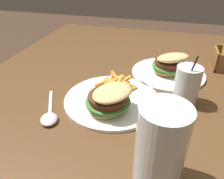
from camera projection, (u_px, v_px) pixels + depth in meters
name	position (u px, v px, depth m)	size (l,w,h in m)	color
dining_table	(134.00, 110.00, 0.79)	(1.43, 1.18, 0.76)	brown
meal_plate_near	(111.00, 98.00, 0.66)	(0.30, 0.30, 0.09)	white
beer_glass	(160.00, 149.00, 0.41)	(0.10, 0.10, 0.18)	silver
juice_glass	(187.00, 86.00, 0.66)	(0.08, 0.08, 0.17)	silver
spoon	(49.00, 118.00, 0.61)	(0.18, 0.11, 0.02)	silver
meal_plate_far	(169.00, 68.00, 0.83)	(0.28, 0.28, 0.10)	white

